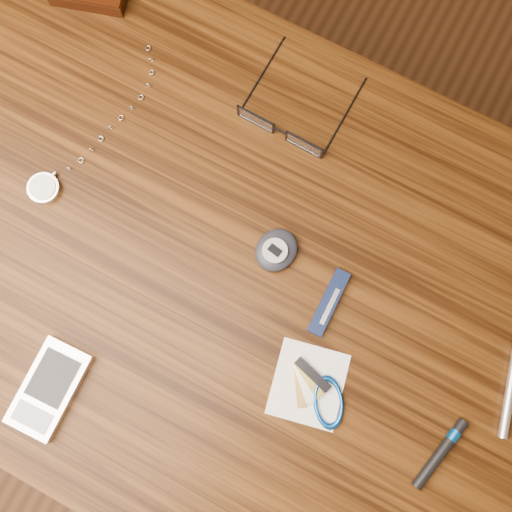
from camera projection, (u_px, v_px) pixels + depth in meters
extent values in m
plane|color=#472814|center=(229.00, 308.00, 1.48)|extent=(3.80, 3.80, 0.00)
cube|color=#3B1F09|center=(203.00, 255.00, 0.76)|extent=(1.00, 0.70, 0.03)
cylinder|color=#4C2814|center=(103.00, 69.00, 1.22)|extent=(0.05, 0.05, 0.71)
cylinder|color=#4C2814|center=(489.00, 264.00, 1.14)|extent=(0.05, 0.05, 0.71)
cube|color=black|center=(256.00, 120.00, 0.76)|extent=(0.06, 0.00, 0.03)
cube|color=silver|center=(256.00, 120.00, 0.76)|extent=(0.05, 0.00, 0.02)
cylinder|color=black|center=(262.00, 75.00, 0.79)|extent=(0.01, 0.13, 0.00)
cube|color=black|center=(304.00, 145.00, 0.76)|extent=(0.06, 0.00, 0.03)
cube|color=silver|center=(304.00, 145.00, 0.76)|extent=(0.05, 0.00, 0.02)
cylinder|color=black|center=(344.00, 117.00, 0.78)|extent=(0.01, 0.13, 0.00)
cube|color=black|center=(280.00, 131.00, 0.76)|extent=(0.02, 0.00, 0.00)
cylinder|color=silver|center=(44.00, 188.00, 0.76)|extent=(0.04, 0.04, 0.01)
cylinder|color=silver|center=(42.00, 187.00, 0.75)|extent=(0.03, 0.03, 0.00)
cylinder|color=silver|center=(54.00, 174.00, 0.76)|extent=(0.01, 0.01, 0.01)
torus|color=silver|center=(69.00, 169.00, 0.76)|extent=(0.01, 0.01, 0.01)
torus|color=silver|center=(81.00, 160.00, 0.77)|extent=(0.01, 0.01, 0.00)
torus|color=silver|center=(91.00, 150.00, 0.77)|extent=(0.01, 0.01, 0.01)
torus|color=silver|center=(101.00, 139.00, 0.77)|extent=(0.01, 0.01, 0.00)
torus|color=silver|center=(111.00, 128.00, 0.77)|extent=(0.01, 0.01, 0.01)
torus|color=silver|center=(121.00, 118.00, 0.78)|extent=(0.01, 0.01, 0.00)
torus|color=silver|center=(131.00, 108.00, 0.78)|extent=(0.01, 0.00, 0.01)
torus|color=silver|center=(141.00, 97.00, 0.78)|extent=(0.01, 0.01, 0.00)
torus|color=silver|center=(148.00, 85.00, 0.79)|extent=(0.01, 0.00, 0.01)
torus|color=silver|center=(152.00, 72.00, 0.79)|extent=(0.01, 0.01, 0.00)
torus|color=silver|center=(151.00, 60.00, 0.79)|extent=(0.01, 0.01, 0.01)
torus|color=silver|center=(148.00, 48.00, 0.80)|extent=(0.01, 0.01, 0.00)
cube|color=silver|center=(50.00, 388.00, 0.71)|extent=(0.07, 0.12, 0.02)
cube|color=black|center=(53.00, 378.00, 0.70)|extent=(0.05, 0.06, 0.00)
cube|color=gray|center=(32.00, 417.00, 0.69)|extent=(0.05, 0.03, 0.00)
ellipsoid|color=black|center=(276.00, 250.00, 0.74)|extent=(0.06, 0.07, 0.02)
cylinder|color=gray|center=(275.00, 251.00, 0.72)|extent=(0.03, 0.03, 0.00)
cube|color=black|center=(275.00, 250.00, 0.72)|extent=(0.02, 0.01, 0.00)
cube|color=white|center=(308.00, 384.00, 0.71)|extent=(0.11, 0.11, 0.00)
torus|color=#0D4CB0|center=(328.00, 402.00, 0.70)|extent=(0.07, 0.07, 0.01)
cube|color=olive|center=(300.00, 386.00, 0.71)|extent=(0.04, 0.05, 0.00)
cube|color=silver|center=(304.00, 382.00, 0.71)|extent=(0.05, 0.05, 0.00)
cube|color=olive|center=(308.00, 378.00, 0.71)|extent=(0.05, 0.04, 0.00)
cube|color=black|center=(313.00, 375.00, 0.71)|extent=(0.05, 0.03, 0.00)
cube|color=#0C1536|center=(329.00, 302.00, 0.73)|extent=(0.02, 0.09, 0.01)
cube|color=silver|center=(330.00, 306.00, 0.72)|extent=(0.01, 0.05, 0.00)
cylinder|color=silver|center=(512.00, 379.00, 0.71)|extent=(0.05, 0.14, 0.01)
cylinder|color=black|center=(440.00, 454.00, 0.69)|extent=(0.03, 0.10, 0.01)
cylinder|color=#0D5DB6|center=(453.00, 436.00, 0.70)|extent=(0.02, 0.02, 0.01)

